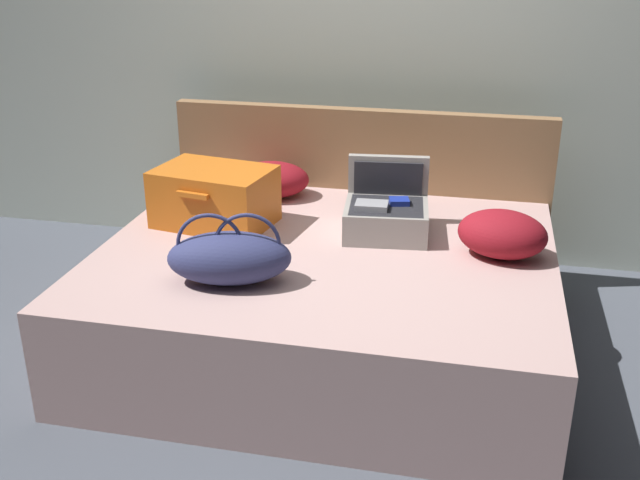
# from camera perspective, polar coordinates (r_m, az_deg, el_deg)

# --- Properties ---
(ground_plane) EXTENTS (12.00, 12.00, 0.00)m
(ground_plane) POSITION_cam_1_polar(r_m,az_deg,el_deg) (3.32, -1.03, -11.39)
(ground_plane) COLOR #4C515B
(back_wall) EXTENTS (8.00, 0.10, 2.60)m
(back_wall) POSITION_cam_1_polar(r_m,az_deg,el_deg) (4.40, 4.01, 15.35)
(back_wall) COLOR #B7C1B2
(back_wall) RESTS_ON ground
(bed) EXTENTS (2.05, 1.70, 0.50)m
(bed) POSITION_cam_1_polar(r_m,az_deg,el_deg) (3.53, 0.45, -4.46)
(bed) COLOR #BC9993
(bed) RESTS_ON ground
(headboard) EXTENTS (2.09, 0.08, 0.95)m
(headboard) POSITION_cam_1_polar(r_m,az_deg,el_deg) (4.25, 2.96, 3.63)
(headboard) COLOR olive
(headboard) RESTS_ON ground
(hard_case_large) EXTENTS (0.60, 0.46, 0.28)m
(hard_case_large) POSITION_cam_1_polar(r_m,az_deg,el_deg) (3.71, -8.00, 3.27)
(hard_case_large) COLOR #D16619
(hard_case_large) RESTS_ON bed
(hard_case_medium) EXTENTS (0.43, 0.42, 0.34)m
(hard_case_medium) POSITION_cam_1_polar(r_m,az_deg,el_deg) (3.59, 5.04, 2.02)
(hard_case_medium) COLOR gray
(hard_case_medium) RESTS_ON bed
(duffel_bag) EXTENTS (0.56, 0.38, 0.30)m
(duffel_bag) POSITION_cam_1_polar(r_m,az_deg,el_deg) (3.09, -6.88, -1.29)
(duffel_bag) COLOR navy
(duffel_bag) RESTS_ON bed
(pillow_near_headboard) EXTENTS (0.44, 0.36, 0.21)m
(pillow_near_headboard) POSITION_cam_1_polar(r_m,az_deg,el_deg) (3.41, 13.64, 0.44)
(pillow_near_headboard) COLOR maroon
(pillow_near_headboard) RESTS_ON bed
(pillow_center_head) EXTENTS (0.45, 0.36, 0.19)m
(pillow_center_head) POSITION_cam_1_polar(r_m,az_deg,el_deg) (4.08, -3.72, 4.60)
(pillow_center_head) COLOR maroon
(pillow_center_head) RESTS_ON bed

